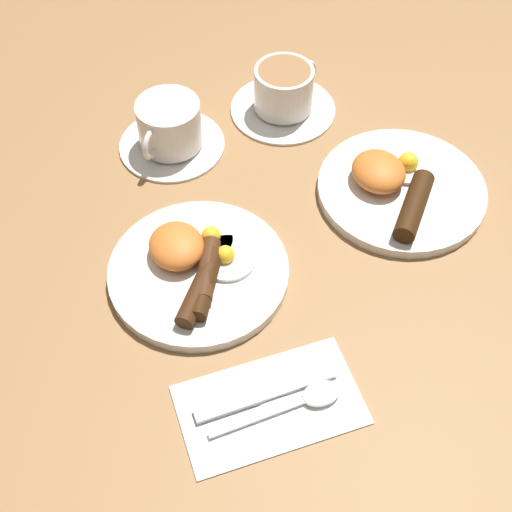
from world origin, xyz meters
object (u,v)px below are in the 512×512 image
Objects in this scene: breakfast_plate_near at (197,267)px; breakfast_plate_far at (399,187)px; teacup_far at (284,93)px; knife at (258,396)px; teacup_near at (170,129)px; spoon at (307,399)px.

breakfast_plate_near is 0.98× the size of breakfast_plate_far.
knife is (0.45, -0.21, -0.03)m from teacup_far.
teacup_far is at bearing 95.36° from teacup_near.
breakfast_plate_far is (-0.04, 0.31, -0.00)m from breakfast_plate_near.
breakfast_plate_far is 1.39× the size of knife.
teacup_near is 0.96× the size of teacup_far.
teacup_near is 0.97× the size of spoon.
breakfast_plate_far reaches higher than breakfast_plate_near.
spoon is (0.22, 0.06, -0.01)m from breakfast_plate_near.
knife is at bearing 154.00° from spoon.
teacup_near is 0.19m from teacup_far.
breakfast_plate_far is 1.50× the size of teacup_near.
breakfast_plate_near is 0.34m from teacup_far.
spoon is at bearing 3.03° from teacup_near.
teacup_near reaches higher than knife.
knife is 0.06m from spoon.
breakfast_plate_far reaches higher than spoon.
teacup_far is 0.97× the size of knife.
breakfast_plate_far is 0.24m from teacup_far.
breakfast_plate_far is at bearing 38.20° from knife.
teacup_far is 0.50m from knife.
breakfast_plate_near is 0.24m from teacup_near.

